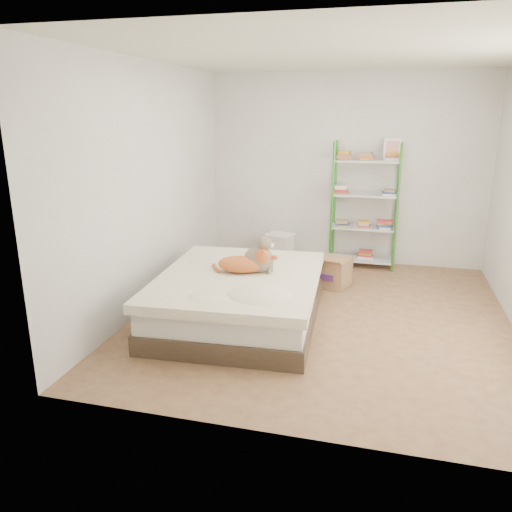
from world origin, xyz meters
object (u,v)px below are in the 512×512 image
(orange_cat, at_px, (240,262))
(grey_cat, at_px, (259,254))
(cardboard_box, at_px, (328,271))
(white_bin, at_px, (279,248))
(shelf_unit, at_px, (365,204))
(bed, at_px, (239,298))

(orange_cat, height_order, grey_cat, grey_cat)
(cardboard_box, bearing_deg, white_bin, 150.34)
(grey_cat, height_order, white_bin, grey_cat)
(grey_cat, bearing_deg, cardboard_box, -27.26)
(shelf_unit, distance_m, cardboard_box, 1.21)
(grey_cat, relative_size, white_bin, 0.89)
(orange_cat, xyz_separation_m, grey_cat, (0.18, 0.07, 0.08))
(grey_cat, xyz_separation_m, shelf_unit, (0.95, 2.09, 0.18))
(bed, distance_m, grey_cat, 0.49)
(grey_cat, xyz_separation_m, cardboard_box, (0.58, 1.18, -0.51))
(grey_cat, bearing_deg, bed, 130.17)
(bed, bearing_deg, shelf_unit, 60.19)
(grey_cat, height_order, shelf_unit, shelf_unit)
(bed, distance_m, shelf_unit, 2.58)
(orange_cat, bearing_deg, grey_cat, 18.79)
(white_bin, bearing_deg, orange_cat, -89.42)
(white_bin, bearing_deg, cardboard_box, -45.04)
(bed, xyz_separation_m, white_bin, (-0.03, 2.10, -0.04))
(shelf_unit, distance_m, white_bin, 1.33)
(orange_cat, distance_m, grey_cat, 0.21)
(cardboard_box, bearing_deg, grey_cat, -101.00)
(grey_cat, height_order, cardboard_box, grey_cat)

